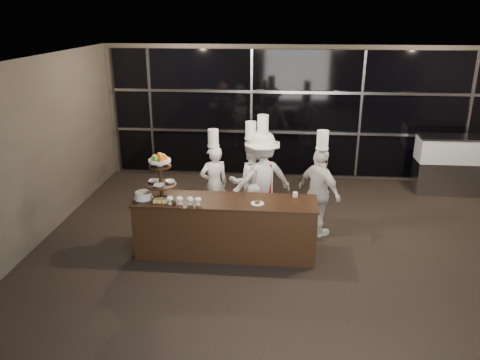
# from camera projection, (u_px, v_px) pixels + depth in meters

# --- Properties ---
(room) EXTENTS (10.00, 10.00, 10.00)m
(room) POSITION_uv_depth(u_px,v_px,m) (321.00, 198.00, 5.77)
(room) COLOR black
(room) RESTS_ON ground
(window_wall) EXTENTS (8.60, 0.10, 2.80)m
(window_wall) POSITION_uv_depth(u_px,v_px,m) (305.00, 114.00, 10.39)
(window_wall) COLOR black
(window_wall) RESTS_ON ground
(buffet_counter) EXTENTS (2.84, 0.74, 0.92)m
(buffet_counter) POSITION_uv_depth(u_px,v_px,m) (226.00, 227.00, 7.37)
(buffet_counter) COLOR black
(buffet_counter) RESTS_ON ground
(display_stand) EXTENTS (0.48, 0.48, 0.74)m
(display_stand) POSITION_uv_depth(u_px,v_px,m) (160.00, 173.00, 7.16)
(display_stand) COLOR black
(display_stand) RESTS_ON buffet_counter
(compotes) EXTENTS (0.54, 0.11, 0.12)m
(compotes) POSITION_uv_depth(u_px,v_px,m) (184.00, 199.00, 7.04)
(compotes) COLOR silver
(compotes) RESTS_ON buffet_counter
(layer_cake) EXTENTS (0.30, 0.30, 0.11)m
(layer_cake) POSITION_uv_depth(u_px,v_px,m) (144.00, 195.00, 7.26)
(layer_cake) COLOR white
(layer_cake) RESTS_ON buffet_counter
(pastry_squares) EXTENTS (0.19, 0.13, 0.05)m
(pastry_squares) POSITION_uv_depth(u_px,v_px,m) (160.00, 200.00, 7.14)
(pastry_squares) COLOR #EAD072
(pastry_squares) RESTS_ON buffet_counter
(small_plate) EXTENTS (0.20, 0.20, 0.05)m
(small_plate) POSITION_uv_depth(u_px,v_px,m) (257.00, 203.00, 7.08)
(small_plate) COLOR white
(small_plate) RESTS_ON buffet_counter
(chef_cup) EXTENTS (0.08, 0.08, 0.07)m
(chef_cup) POSITION_uv_depth(u_px,v_px,m) (295.00, 194.00, 7.35)
(chef_cup) COLOR white
(chef_cup) RESTS_ON buffet_counter
(display_case) EXTENTS (1.32, 0.57, 1.24)m
(display_case) POSITION_uv_depth(u_px,v_px,m) (448.00, 162.00, 9.82)
(display_case) COLOR #A5A5AA
(display_case) RESTS_ON ground
(chef_a) EXTENTS (0.63, 0.55, 1.74)m
(chef_a) POSITION_uv_depth(u_px,v_px,m) (214.00, 183.00, 8.41)
(chef_a) COLOR white
(chef_a) RESTS_ON ground
(chef_b) EXTENTS (0.92, 0.81, 1.90)m
(chef_b) POSITION_uv_depth(u_px,v_px,m) (250.00, 181.00, 8.34)
(chef_b) COLOR silver
(chef_b) RESTS_ON ground
(chef_c) EXTENTS (1.27, 1.03, 2.02)m
(chef_c) POSITION_uv_depth(u_px,v_px,m) (262.00, 179.00, 8.28)
(chef_c) COLOR white
(chef_c) RESTS_ON ground
(chef_d) EXTENTS (0.89, 0.93, 1.85)m
(chef_d) POSITION_uv_depth(u_px,v_px,m) (319.00, 192.00, 7.90)
(chef_d) COLOR silver
(chef_d) RESTS_ON ground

